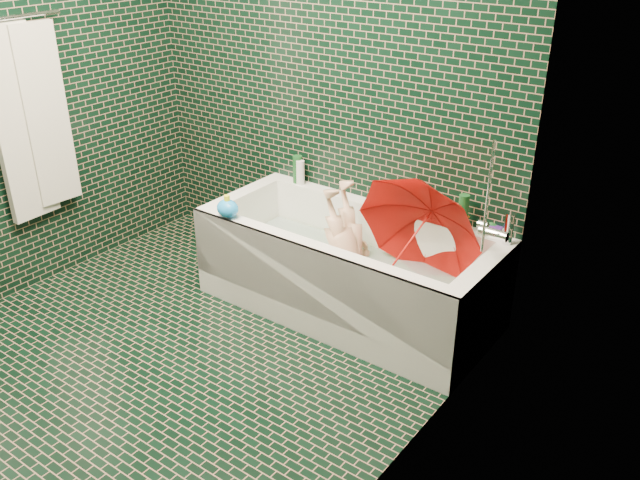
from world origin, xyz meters
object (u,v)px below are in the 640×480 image
Objects in this scene: child at (350,261)px; rubber_duck at (458,221)px; bathtub at (347,278)px; bath_toy at (228,208)px; umbrella at (409,243)px.

rubber_duck is (0.51, 0.29, 0.28)m from child.
child is at bearing 87.03° from bathtub.
bath_toy is at bearing -59.89° from child.
umbrella is at bearing 90.03° from child.
bath_toy reaches higher than rubber_duck.
rubber_duck is at bearing 69.68° from umbrella.
umbrella reaches higher than bathtub.
umbrella is (0.37, -0.00, 0.23)m from child.
bathtub is 0.50m from umbrella.
bathtub is at bearing -171.07° from umbrella.
rubber_duck reaches higher than child.
bath_toy is at bearing -152.24° from bathtub.
bathtub is at bearing 16.52° from bath_toy.
umbrella is 1.04m from bath_toy.
bath_toy is (-0.61, -0.35, 0.30)m from child.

